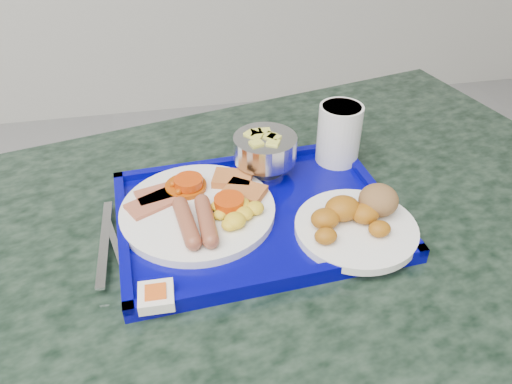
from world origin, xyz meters
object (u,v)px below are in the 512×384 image
Objects in this scene: main_plate at (203,208)px; fruit_bowl at (265,149)px; tray at (256,216)px; bread_plate at (358,219)px; juice_cup at (339,132)px; table at (278,301)px.

fruit_bowl is at bearing 38.31° from main_plate.
bread_plate reaches higher than tray.
fruit_bowl is at bearing -172.67° from juice_cup.
fruit_bowl is at bearing 91.44° from table.
main_plate is 2.24× the size of fruit_bowl.
juice_cup is at bearing 80.62° from bread_plate.
juice_cup is (0.17, 0.12, 0.06)m from tray.
table is 3.01× the size of tray.
bread_plate is 0.19m from juice_cup.
bread_plate is 0.20m from fruit_bowl.
bread_plate is 1.72× the size of juice_cup.
tray is 0.15m from bread_plate.
tray is 0.08m from main_plate.
juice_cup is (0.03, 0.18, 0.04)m from bread_plate.
tray is 0.12m from fruit_bowl.
table is at bearing -88.56° from fruit_bowl.
juice_cup is (0.13, 0.13, 0.25)m from table.
table is 0.24m from main_plate.
table is at bearing 150.47° from bread_plate.
bread_plate reaches higher than main_plate.
main_plate is at bearing 169.88° from table.
juice_cup reaches higher than tray.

